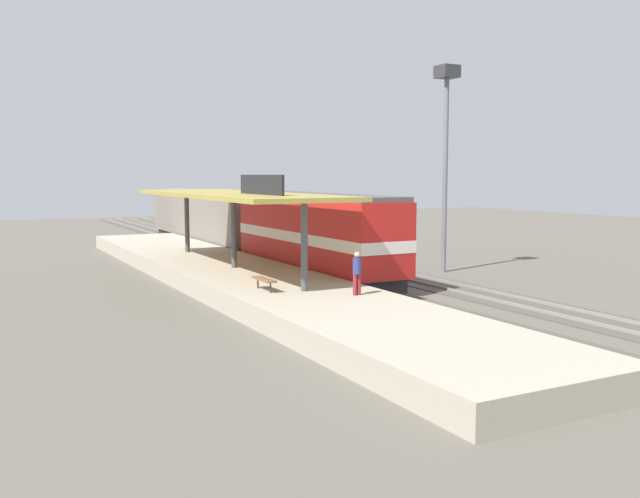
{
  "coord_description": "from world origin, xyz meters",
  "views": [
    {
      "loc": [
        -16.9,
        -32.7,
        5.61
      ],
      "look_at": [
        -1.38,
        -3.26,
        2.0
      ],
      "focal_mm": 38.63,
      "sensor_mm": 36.0,
      "label": 1
    }
  ],
  "objects_px": {
    "locomotive": "(315,234)",
    "passenger_carriage_single": "(207,218)",
    "person_waiting": "(357,271)",
    "platform_bench": "(264,280)",
    "light_mast": "(446,125)"
  },
  "relations": [
    {
      "from": "locomotive",
      "to": "passenger_carriage_single",
      "type": "distance_m",
      "value": 18.0
    },
    {
      "from": "person_waiting",
      "to": "platform_bench",
      "type": "bearing_deg",
      "value": 136.07
    },
    {
      "from": "platform_bench",
      "to": "locomotive",
      "type": "bearing_deg",
      "value": 49.67
    },
    {
      "from": "platform_bench",
      "to": "locomotive",
      "type": "xyz_separation_m",
      "value": [
        6.0,
        7.07,
        1.07
      ]
    },
    {
      "from": "locomotive",
      "to": "light_mast",
      "type": "xyz_separation_m",
      "value": [
        7.8,
        -1.1,
        5.99
      ]
    },
    {
      "from": "light_mast",
      "to": "person_waiting",
      "type": "height_order",
      "value": "light_mast"
    },
    {
      "from": "locomotive",
      "to": "light_mast",
      "type": "height_order",
      "value": "light_mast"
    },
    {
      "from": "light_mast",
      "to": "person_waiting",
      "type": "xyz_separation_m",
      "value": [
        -11.0,
        -8.67,
        -6.54
      ]
    },
    {
      "from": "platform_bench",
      "to": "passenger_carriage_single",
      "type": "relative_size",
      "value": 0.08
    },
    {
      "from": "passenger_carriage_single",
      "to": "light_mast",
      "type": "distance_m",
      "value": 21.51
    },
    {
      "from": "platform_bench",
      "to": "person_waiting",
      "type": "relative_size",
      "value": 0.99
    },
    {
      "from": "locomotive",
      "to": "person_waiting",
      "type": "xyz_separation_m",
      "value": [
        -3.2,
        -9.76,
        -0.56
      ]
    },
    {
      "from": "locomotive",
      "to": "passenger_carriage_single",
      "type": "height_order",
      "value": "locomotive"
    },
    {
      "from": "locomotive",
      "to": "passenger_carriage_single",
      "type": "bearing_deg",
      "value": 90.0
    },
    {
      "from": "passenger_carriage_single",
      "to": "person_waiting",
      "type": "height_order",
      "value": "passenger_carriage_single"
    }
  ]
}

